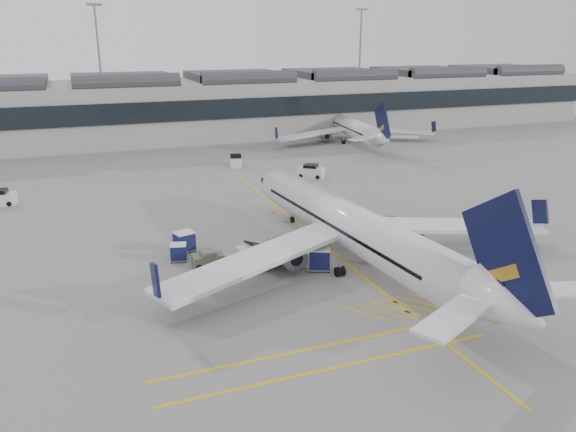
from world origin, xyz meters
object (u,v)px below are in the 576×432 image
object	(u,v)px
belt_loader	(253,256)
ramp_agent_b	(255,254)
airliner_main	(355,229)
ramp_agent_a	(265,251)
baggage_cart_a	(319,258)
pushback_tug	(208,259)

from	to	relation	value
belt_loader	ramp_agent_b	world-z (taller)	belt_loader
belt_loader	ramp_agent_b	xyz separation A→B (m)	(-0.09, -0.69, 0.40)
airliner_main	ramp_agent_a	size ratio (longest dim) A/B	25.55
belt_loader	ramp_agent_a	distance (m)	1.16
ramp_agent_a	belt_loader	bearing A→B (deg)	170.06
ramp_agent_a	ramp_agent_b	xyz separation A→B (m)	(-1.22, -0.85, 0.19)
ramp_agent_b	baggage_cart_a	bearing A→B (deg)	139.14
ramp_agent_b	airliner_main	bearing A→B (deg)	152.41
airliner_main	belt_loader	size ratio (longest dim) A/B	8.08
airliner_main	ramp_agent_a	xyz separation A→B (m)	(-7.17, 3.60, -2.41)
belt_loader	baggage_cart_a	bearing A→B (deg)	-51.51
baggage_cart_a	ramp_agent_a	xyz separation A→B (m)	(-3.67, 3.83, -0.27)
belt_loader	airliner_main	bearing A→B (deg)	-36.56
baggage_cart_a	pushback_tug	world-z (taller)	baggage_cart_a
belt_loader	baggage_cart_a	size ratio (longest dim) A/B	2.14
airliner_main	pushback_tug	bearing A→B (deg)	158.01
ramp_agent_b	pushback_tug	size ratio (longest dim) A/B	0.74
belt_loader	ramp_agent_b	distance (m)	0.81
ramp_agent_b	belt_loader	bearing A→B (deg)	-106.77
belt_loader	pushback_tug	size ratio (longest dim) A/B	1.91
baggage_cart_a	ramp_agent_b	bearing A→B (deg)	172.27
airliner_main	ramp_agent_b	distance (m)	9.10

